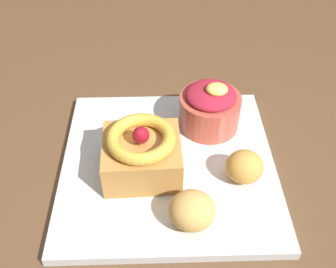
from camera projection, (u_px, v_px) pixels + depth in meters
name	position (u px, v px, depth m)	size (l,w,h in m)	color
dining_table	(177.00, 116.00, 0.71)	(1.48, 0.95, 0.73)	brown
front_plate	(168.00, 164.00, 0.50)	(0.26, 0.26, 0.01)	silver
cake_slice	(142.00, 153.00, 0.47)	(0.09, 0.09, 0.07)	#B77F3D
berry_ramekin	(210.00, 107.00, 0.53)	(0.08, 0.08, 0.07)	#B24C3D
fritter_front	(244.00, 167.00, 0.47)	(0.04, 0.04, 0.04)	gold
fritter_middle	(195.00, 210.00, 0.42)	(0.05, 0.05, 0.04)	tan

